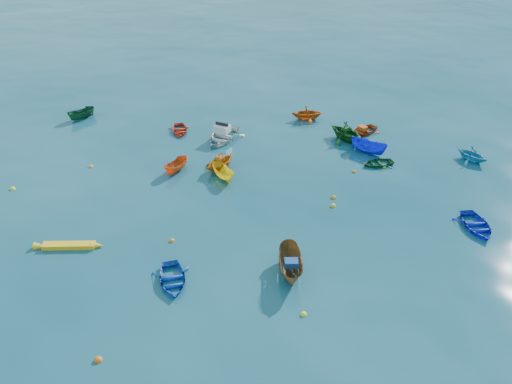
{
  "coord_description": "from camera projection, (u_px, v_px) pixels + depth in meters",
  "views": [
    {
      "loc": [
        -2.84,
        -23.87,
        18.55
      ],
      "look_at": [
        0.0,
        5.0,
        0.4
      ],
      "focal_mm": 35.0,
      "sensor_mm": 36.0,
      "label": 1
    }
  ],
  "objects": [
    {
      "name": "sampan_green_far",
      "position": [
        82.0,
        118.0,
        45.79
      ],
      "size": [
        2.68,
        2.46,
        1.02
      ],
      "primitive_type": "imported",
      "rotation": [
        0.0,
        0.0,
        -0.88
      ],
      "color": "#0F4424",
      "rests_on": "ground"
    },
    {
      "name": "tarp_green_b",
      "position": [
        346.0,
        129.0,
        41.53
      ],
      "size": [
        0.77,
        0.74,
        0.3
      ],
      "primitive_type": "cube",
      "rotation": [
        0.0,
        0.0,
        0.61
      ],
      "color": "#11451A",
      "rests_on": "dinghy_green_n"
    },
    {
      "name": "dinghy_red_ne",
      "position": [
        363.0,
        133.0,
        43.15
      ],
      "size": [
        3.64,
        3.42,
        0.62
      ],
      "primitive_type": "imported",
      "rotation": [
        0.0,
        0.0,
        -0.98
      ],
      "color": "#AB370E",
      "rests_on": "ground"
    },
    {
      "name": "buoy_or_d",
      "position": [
        354.0,
        172.0,
        37.37
      ],
      "size": [
        0.29,
        0.29,
        0.29
      ],
      "primitive_type": "sphere",
      "color": "#D4690B",
      "rests_on": "ground"
    },
    {
      "name": "buoy_ye_e",
      "position": [
        384.0,
        166.0,
        38.1
      ],
      "size": [
        0.36,
        0.36,
        0.36
      ],
      "primitive_type": "sphere",
      "color": "yellow",
      "rests_on": "ground"
    },
    {
      "name": "dinghy_blue_sw",
      "position": [
        172.0,
        282.0,
        27.12
      ],
      "size": [
        2.55,
        3.25,
        0.62
      ],
      "primitive_type": "imported",
      "rotation": [
        0.0,
        0.0,
        0.15
      ],
      "color": "#0E40B9",
      "rests_on": "ground"
    },
    {
      "name": "buoy_or_a",
      "position": [
        98.0,
        360.0,
        22.7
      ],
      "size": [
        0.38,
        0.38,
        0.38
      ],
      "primitive_type": "sphere",
      "color": "#EA5A0C",
      "rests_on": "ground"
    },
    {
      "name": "tarp_orange_a",
      "position": [
        220.0,
        158.0,
        37.34
      ],
      "size": [
        0.71,
        0.71,
        0.28
      ],
      "primitive_type": "cube",
      "rotation": [
        0.0,
        0.0,
        -0.79
      ],
      "color": "#DB5C16",
      "rests_on": "dinghy_orange_w"
    },
    {
      "name": "buoy_ye_a",
      "position": [
        304.0,
        315.0,
        25.1
      ],
      "size": [
        0.32,
        0.32,
        0.32
      ],
      "primitive_type": "sphere",
      "color": "yellow",
      "rests_on": "ground"
    },
    {
      "name": "tarp_blue_a",
      "position": [
        291.0,
        263.0,
        27.17
      ],
      "size": [
        0.79,
        0.62,
        0.36
      ],
      "primitive_type": "cube",
      "rotation": [
        0.0,
        0.0,
        -0.09
      ],
      "color": "#194092",
      "rests_on": "sampan_brown_mid"
    },
    {
      "name": "sampan_brown_mid",
      "position": [
        291.0,
        273.0,
        27.75
      ],
      "size": [
        1.62,
        3.61,
        1.36
      ],
      "primitive_type": "imported",
      "rotation": [
        0.0,
        0.0,
        -0.09
      ],
      "color": "brown",
      "rests_on": "ground"
    },
    {
      "name": "kayak_yellow",
      "position": [
        69.0,
        247.0,
        29.69
      ],
      "size": [
        3.82,
        0.84,
        0.38
      ],
      "primitive_type": null,
      "rotation": [
        0.0,
        0.0,
        1.5
      ],
      "color": "yellow",
      "rests_on": "ground"
    },
    {
      "name": "dinghy_green_e",
      "position": [
        377.0,
        165.0,
        38.33
      ],
      "size": [
        2.69,
        2.11,
        0.51
      ],
      "primitive_type": "imported",
      "rotation": [
        0.0,
        0.0,
        -1.42
      ],
      "color": "#104721",
      "rests_on": "ground"
    },
    {
      "name": "sampan_orange_n",
      "position": [
        177.0,
        171.0,
        37.48
      ],
      "size": [
        2.22,
        2.62,
        0.98
      ],
      "primitive_type": "imported",
      "rotation": [
        0.0,
        0.0,
        -0.6
      ],
      "color": "#D44E13",
      "rests_on": "ground"
    },
    {
      "name": "buoy_or_e",
      "position": [
        358.0,
        146.0,
        40.98
      ],
      "size": [
        0.31,
        0.31,
        0.31
      ],
      "primitive_type": "sphere",
      "color": "#D8580B",
      "rests_on": "ground"
    },
    {
      "name": "buoy_ye_b",
      "position": [
        13.0,
        189.0,
        35.29
      ],
      "size": [
        0.36,
        0.36,
        0.36
      ],
      "primitive_type": "sphere",
      "color": "yellow",
      "rests_on": "ground"
    },
    {
      "name": "buoy_or_c",
      "position": [
        172.0,
        241.0,
        30.21
      ],
      "size": [
        0.32,
        0.32,
        0.32
      ],
      "primitive_type": "sphere",
      "color": "orange",
      "rests_on": "ground"
    },
    {
      "name": "dinghy_green_n",
      "position": [
        346.0,
        140.0,
        42.0
      ],
      "size": [
        4.16,
        4.26,
        1.71
      ],
      "primitive_type": "imported",
      "rotation": [
        0.0,
        0.0,
        0.61
      ],
      "color": "#104614",
      "rests_on": "ground"
    },
    {
      "name": "buoy_ye_d",
      "position": [
        91.0,
        167.0,
        38.07
      ],
      "size": [
        0.33,
        0.33,
        0.33
      ],
      "primitive_type": "sphere",
      "color": "gold",
      "rests_on": "ground"
    },
    {
      "name": "sampan_yellow_mid",
      "position": [
        224.0,
        178.0,
        36.6
      ],
      "size": [
        2.01,
        2.87,
        1.04
      ],
      "primitive_type": "imported",
      "rotation": [
        0.0,
        0.0,
        0.42
      ],
      "color": "yellow",
      "rests_on": "ground"
    },
    {
      "name": "dinghy_blue_se",
      "position": [
        476.0,
        228.0,
        31.34
      ],
      "size": [
        2.24,
        3.13,
        0.65
      ],
      "primitive_type": "imported",
      "rotation": [
        0.0,
        0.0,
        -0.0
      ],
      "color": "#101BCA",
      "rests_on": "ground"
    },
    {
      "name": "sampan_blue_far",
      "position": [
        368.0,
        153.0,
        40.05
      ],
      "size": [
        3.09,
        2.92,
        1.2
      ],
      "primitive_type": "imported",
      "rotation": [
        0.0,
        0.0,
        0.85
      ],
      "color": "#1124D7",
      "rests_on": "ground"
    },
    {
      "name": "buoy_ye_c",
      "position": [
        333.0,
        206.0,
        33.45
      ],
      "size": [
        0.37,
        0.37,
        0.37
      ],
      "primitive_type": "sphere",
      "color": "gold",
      "rests_on": "ground"
    },
    {
      "name": "dinghy_cyan_se",
      "position": [
        471.0,
        161.0,
        38.89
      ],
      "size": [
        3.11,
        3.21,
        1.3
      ],
      "primitive_type": "imported",
      "rotation": [
        0.0,
        0.0,
        0.56
      ],
      "color": "teal",
      "rests_on": "ground"
    },
    {
      "name": "dinghy_red_far",
      "position": [
        180.0,
        132.0,
        43.34
      ],
      "size": [
        2.24,
        2.91,
        0.56
      ],
      "primitive_type": "imported",
      "rotation": [
        0.0,
        0.0,
        0.12
      ],
      "color": "red",
      "rests_on": "ground"
    },
    {
      "name": "motorboat_white",
      "position": [
        223.0,
        140.0,
        42.06
      ],
      "size": [
        4.62,
        5.04,
        1.45
      ],
      "primitive_type": "imported",
      "rotation": [
        0.0,
        0.0,
        -0.53
      ],
      "color": "silver",
      "rests_on": "ground"
    },
    {
      "name": "tarp_orange_b",
      "position": [
        363.0,
        128.0,
        42.84
      ],
      "size": [
        0.85,
        0.9,
        0.35
      ],
      "primitive_type": "cube",
      "rotation": [
        0.0,
        0.0,
        -0.98
      ],
      "color": "#CF4F15",
      "rests_on": "dinghy_red_ne"
    },
    {
      "name": "buoy_or_b",
      "position": [
        333.0,
        198.0,
        34.33
      ],
      "size": [
        0.36,
        0.36,
        0.36
      ],
      "primitive_type": "sphere",
      "color": "orange",
      "rests_on": "ground"
    },
    {
      "name": "dinghy_orange_w",
      "position": [
        220.0,
        169.0,
        37.78
      ],
      "size": [
        3.75,
        3.75,
        1.5
      ],
      "primitive_type": "imported",
      "rotation": [
        0.0,
        0.0,
        -0.79
      ],
      "color": "#CC6913",
      "rests_on": "ground"
    },
    {
      "name": "ground",
      "position": [
        264.0,
        241.0,
        30.21
      ],
      "size": [
        160.0,
        160.0,
        0.0
      ],
      "primitive_type": "plane",
      "color": "#0A3A4C",
      "rests_on": "ground"
    },
    {
      "name": "dinghy_orange_far",
      "position": [
        307.0,
        119.0,
        45.62
      ],
      "size": [
        2.86,
        2.48,
        1.48
      ],
      "primitive_type": "imported",
      "rotation": [
        0.0,
        0.0,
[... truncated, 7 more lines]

